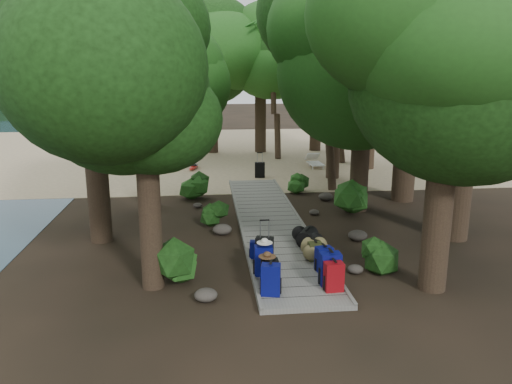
{
  "coord_description": "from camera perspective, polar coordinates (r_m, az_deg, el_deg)",
  "views": [
    {
      "loc": [
        -2.01,
        -14.0,
        4.74
      ],
      "look_at": [
        -0.43,
        1.25,
        1.0
      ],
      "focal_mm": 35.0,
      "sensor_mm": 36.0,
      "label": 1
    }
  ],
  "objects": [
    {
      "name": "backpack_left_d",
      "position": [
        12.68,
        0.04,
        -6.47
      ],
      "size": [
        0.36,
        0.28,
        0.49
      ],
      "primitive_type": null,
      "rotation": [
        0.0,
        0.0,
        -0.17
      ],
      "color": "#080A67",
      "rests_on": "boardwalk"
    },
    {
      "name": "duffel_right_khaki",
      "position": [
        12.86,
        6.79,
        -6.42
      ],
      "size": [
        0.7,
        0.77,
        0.43
      ],
      "primitive_type": null,
      "rotation": [
        0.0,
        0.0,
        0.56
      ],
      "color": "olive",
      "rests_on": "boardwalk"
    },
    {
      "name": "tree_back_b",
      "position": [
        29.58,
        0.53,
        13.68
      ],
      "size": [
        5.29,
        5.29,
        9.45
      ],
      "primitive_type": null,
      "color": "black",
      "rests_on": "ground"
    },
    {
      "name": "backpack_left_c",
      "position": [
        11.62,
        0.86,
        -7.65
      ],
      "size": [
        0.43,
        0.31,
        0.78
      ],
      "primitive_type": null,
      "rotation": [
        0.0,
        0.0,
        -0.04
      ],
      "color": "#080A67",
      "rests_on": "boardwalk"
    },
    {
      "name": "lone_suitcase_on_sand",
      "position": [
        22.59,
        0.44,
        2.54
      ],
      "size": [
        0.45,
        0.27,
        0.69
      ],
      "primitive_type": null,
      "rotation": [
        0.0,
        0.0,
        -0.05
      ],
      "color": "black",
      "rests_on": "sand_beach"
    },
    {
      "name": "boardwalk",
      "position": [
        15.84,
        1.63,
        -3.48
      ],
      "size": [
        2.0,
        12.0,
        0.12
      ],
      "primitive_type": "cube",
      "color": "slate",
      "rests_on": "ground"
    },
    {
      "name": "rock_right_d",
      "position": [
        18.86,
        7.98,
        -0.52
      ],
      "size": [
        0.54,
        0.49,
        0.3
      ],
      "primitive_type": null,
      "color": "#4C473F",
      "rests_on": "ground"
    },
    {
      "name": "rock_left_b",
      "position": [
        13.19,
        -7.83,
        -7.03
      ],
      "size": [
        0.36,
        0.32,
        0.2
      ],
      "primitive_type": null,
      "color": "#4C473F",
      "rests_on": "ground"
    },
    {
      "name": "ground",
      "position": [
        14.91,
        2.13,
        -4.83
      ],
      "size": [
        120.0,
        120.0,
        0.0
      ],
      "primitive_type": "plane",
      "color": "#2E2117",
      "rests_on": "ground"
    },
    {
      "name": "tree_left_c",
      "position": [
        17.6,
        -12.49,
        11.32
      ],
      "size": [
        4.72,
        4.72,
        8.21
      ],
      "primitive_type": null,
      "color": "black",
      "rests_on": "ground"
    },
    {
      "name": "sand_beach",
      "position": [
        30.43,
        -2.08,
        4.75
      ],
      "size": [
        40.0,
        22.0,
        0.02
      ],
      "primitive_type": "cube",
      "color": "tan",
      "rests_on": "ground"
    },
    {
      "name": "tree_back_d",
      "position": [
        28.39,
        -12.62,
        10.89
      ],
      "size": [
        4.21,
        4.21,
        7.01
      ],
      "primitive_type": null,
      "color": "black",
      "rests_on": "ground"
    },
    {
      "name": "rock_left_a",
      "position": [
        10.79,
        -5.75,
        -11.63
      ],
      "size": [
        0.49,
        0.44,
        0.27
      ],
      "primitive_type": null,
      "color": "#4C473F",
      "rests_on": "ground"
    },
    {
      "name": "tree_right_a",
      "position": [
        11.05,
        21.16,
        10.48
      ],
      "size": [
        5.15,
        5.15,
        8.58
      ],
      "primitive_type": null,
      "color": "black",
      "rests_on": "ground"
    },
    {
      "name": "palm_right_c",
      "position": [
        27.44,
        3.07,
        11.45
      ],
      "size": [
        4.61,
        4.61,
        7.34
      ],
      "primitive_type": null,
      "color": "#133A10",
      "rests_on": "ground"
    },
    {
      "name": "tree_back_a",
      "position": [
        29.46,
        -5.19,
        13.8
      ],
      "size": [
        5.56,
        5.56,
        9.63
      ],
      "primitive_type": null,
      "color": "black",
      "rests_on": "ground"
    },
    {
      "name": "rock_left_c",
      "position": [
        14.86,
        -3.88,
        -4.29
      ],
      "size": [
        0.57,
        0.51,
        0.31
      ],
      "primitive_type": null,
      "color": "#4C473F",
      "rests_on": "ground"
    },
    {
      "name": "backpack_right_b",
      "position": [
        11.24,
        8.47,
        -8.46
      ],
      "size": [
        0.46,
        0.33,
        0.81
      ],
      "primitive_type": null,
      "rotation": [
        0.0,
        0.0,
        0.04
      ],
      "color": "#080A67",
      "rests_on": "boardwalk"
    },
    {
      "name": "shrub_left_b",
      "position": [
        15.58,
        -4.68,
        -2.6
      ],
      "size": [
        0.84,
        0.84,
        0.76
      ],
      "primitive_type": null,
      "color": "#204F17",
      "rests_on": "ground"
    },
    {
      "name": "shrub_left_c",
      "position": [
        19.04,
        -6.97,
        0.63
      ],
      "size": [
        1.03,
        1.03,
        0.93
      ],
      "primitive_type": null,
      "color": "#204F17",
      "rests_on": "ground"
    },
    {
      "name": "backpack_right_c",
      "position": [
        11.97,
        7.77,
        -7.44
      ],
      "size": [
        0.42,
        0.34,
        0.65
      ],
      "primitive_type": null,
      "rotation": [
        0.0,
        0.0,
        0.19
      ],
      "color": "#080A67",
      "rests_on": "boardwalk"
    },
    {
      "name": "tree_right_e",
      "position": [
        22.38,
        9.09,
        12.17
      ],
      "size": [
        4.67,
        4.67,
        8.41
      ],
      "primitive_type": null,
      "color": "black",
      "rests_on": "ground"
    },
    {
      "name": "rock_right_c",
      "position": [
        16.95,
        6.67,
        -2.3
      ],
      "size": [
        0.34,
        0.31,
        0.19
      ],
      "primitive_type": null,
      "color": "#4C473F",
      "rests_on": "ground"
    },
    {
      "name": "shrub_right_b",
      "position": [
        17.21,
        11.0,
        -0.59
      ],
      "size": [
        1.25,
        1.25,
        1.13
      ],
      "primitive_type": null,
      "color": "#204F17",
      "rests_on": "ground"
    },
    {
      "name": "shrub_right_a",
      "position": [
        12.56,
        13.28,
        -6.8
      ],
      "size": [
        0.93,
        0.93,
        0.84
      ],
      "primitive_type": null,
      "color": "#204F17",
      "rests_on": "ground"
    },
    {
      "name": "palm_left_a",
      "position": [
        20.07,
        -13.78,
        9.15
      ],
      "size": [
        4.12,
        4.12,
        6.56
      ],
      "primitive_type": null,
      "color": "#133A10",
      "rests_on": "ground"
    },
    {
      "name": "tree_right_b",
      "position": [
        14.91,
        23.49,
        15.0
      ],
      "size": [
        6.0,
        6.0,
        10.72
      ],
      "primitive_type": null,
      "color": "black",
      "rests_on": "ground"
    },
    {
      "name": "hat_white",
      "position": [
        11.47,
        0.99,
        -5.54
      ],
      "size": [
        0.37,
        0.37,
        0.12
      ],
      "primitive_type": null,
      "color": "silver",
      "rests_on": "backpack_left_c"
    },
    {
      "name": "tree_right_c",
      "position": [
        17.15,
        12.24,
        12.47
      ],
      "size": [
        5.15,
        5.15,
        8.92
      ],
      "primitive_type": null,
      "color": "black",
      "rests_on": "ground"
    },
    {
      "name": "tree_left_a",
      "position": [
        10.74,
        -12.52,
        6.87
      ],
      "size": [
        4.23,
        4.23,
        7.04
      ],
      "primitive_type": null,
      "color": "black",
      "rests_on": "ground"
    },
    {
      "name": "backpack_left_b",
      "position": [
        11.08,
        1.57,
        -9.02
      ],
      "size": [
        0.37,
        0.26,
        0.68
      ],
      "primitive_type": null,
      "rotation": [
        0.0,
        0.0,
        -0.01
      ],
      "color": "black",
      "rests_on": "boardwalk"
    },
    {
      "name": "shrub_left_a",
      "position": [
        11.5,
        -9.34,
        -8.29
      ],
      "size": [
        1.03,
        1.03,
        0.93
      ],
      "primitive_type": null,
      "color": "#204F17",
      "rests_on": "ground"
    },
    {
      "name": "backpack_right_d",
      "position": [
        12.61,
        6.77,
        -6.63
      ],
      "size": [
        0.35,
        0.26,
        0.51
      ],
      "primitive_type": null,
      "rotation": [
        0.0,
        0.0,
        0.06
      ],
      "color": "#333916",
      "rests_on": "boardwalk"
    },
    {
      "name": "backpack_right_a",
      "position": [
        10.97,
        8.88,
        -9.36
      ],
      "size": [
        0.41,
        0.3,
        0.71
      ],
      "primitive_type": null,
      "rotation": [
        0.0,
        0.0,
        0.06
      ],
      "color": "#9D0917",
      "rests_on": "boardwalk"
    },
    {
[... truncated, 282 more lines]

